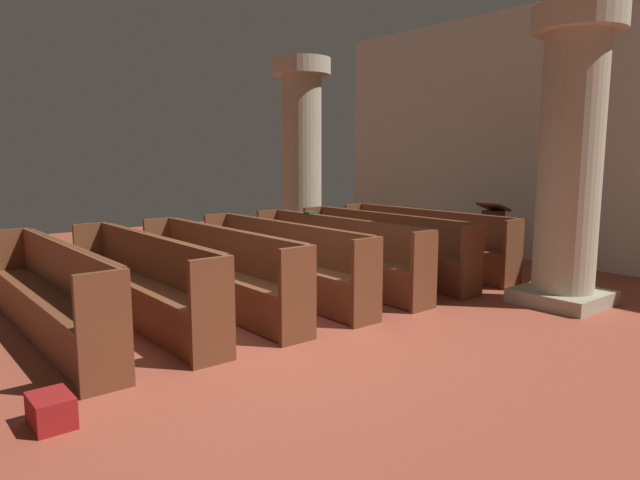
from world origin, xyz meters
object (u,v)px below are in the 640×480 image
pew_row_4 (218,267)px  pillar_far_side (301,155)px  pew_row_2 (336,251)px  pew_row_6 (51,290)px  hymn_book (311,212)px  kneeler_box_red (51,410)px  pew_row_0 (424,238)px  pew_row_3 (281,258)px  pillar_aisle_side (571,154)px  pew_row_5 (142,277)px  lectern (492,239)px  pew_row_1 (383,244)px

pew_row_4 → pillar_far_side: (-2.52, 3.24, 1.37)m
pillar_far_side → pew_row_2: bearing=-27.5°
pew_row_2 → pew_row_6: 3.85m
hymn_book → pew_row_4: bearing=-68.9°
pillar_far_side → kneeler_box_red: pillar_far_side is taller
pew_row_0 → pew_row_2: same height
pew_row_0 → pew_row_3: same height
pew_row_6 → pillar_aisle_side: pillar_aisle_side is taller
pew_row_6 → kneeler_box_red: bearing=-14.8°
pew_row_5 → pillar_aisle_side: (2.57, 4.51, 1.37)m
lectern → hymn_book: 3.31m
pew_row_3 → hymn_book: size_ratio=17.69×
pew_row_1 → hymn_book: bearing=-136.3°
pew_row_2 → pew_row_3: bearing=-90.0°
pew_row_0 → pew_row_4: size_ratio=1.00×
pew_row_3 → pew_row_4: (0.00, -0.96, 0.00)m
pew_row_5 → pew_row_6: bearing=-90.0°
kneeler_box_red → pew_row_3: bearing=120.4°
pew_row_2 → pew_row_6: same height
lectern → hymn_book: (-1.28, -3.00, 0.55)m
pew_row_6 → lectern: 7.05m
pew_row_0 → kneeler_box_red: pew_row_0 is taller
kneeler_box_red → pew_row_1: bearing=110.6°
pew_row_0 → kneeler_box_red: (2.00, -6.30, -0.42)m
pillar_aisle_side → kneeler_box_red: (-0.57, -6.01, -1.79)m
pew_row_1 → kneeler_box_red: pew_row_1 is taller
pew_row_3 → lectern: 4.17m
pew_row_2 → pillar_aisle_side: bearing=32.3°
pew_row_3 → pillar_far_side: (-2.52, 2.27, 1.37)m
pew_row_1 → pew_row_2: same height
pew_row_1 → kneeler_box_red: size_ratio=9.39×
pew_row_6 → pew_row_2: bearing=90.0°
pew_row_0 → pew_row_5: same height
pew_row_0 → pew_row_6: 5.77m
pew_row_0 → pew_row_3: size_ratio=1.00×
pew_row_1 → pillar_aisle_side: size_ratio=0.93×
hymn_book → kneeler_box_red: size_ratio=0.53×
pew_row_1 → pew_row_3: bearing=-90.0°
pew_row_5 → hymn_book: (-0.81, 3.07, 0.48)m
pew_row_5 → hymn_book: bearing=104.8°
pew_row_1 → hymn_book: size_ratio=17.69×
pew_row_0 → hymn_book: hymn_book is taller
pew_row_2 → pew_row_3: 0.96m
pew_row_3 → pillar_aisle_side: (2.57, 2.59, 1.37)m
pew_row_0 → hymn_book: 1.98m
pillar_far_side → lectern: bearing=32.1°
pillar_aisle_side → pillar_far_side: 5.10m
pew_row_1 → lectern: bearing=78.2°
pew_row_5 → pew_row_6: size_ratio=1.00×
pillar_aisle_side → kneeler_box_red: size_ratio=10.11×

